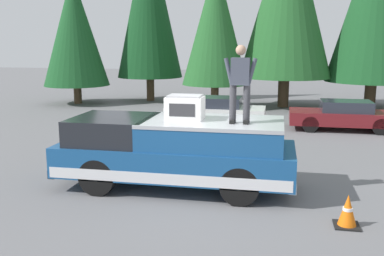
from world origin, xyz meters
TOP-DOWN VIEW (x-y plane):
  - ground_plane at (0.00, 0.00)m, footprint 90.00×90.00m
  - pickup_truck at (0.40, 0.65)m, footprint 2.01×5.54m
  - compressor_unit at (0.41, 0.42)m, footprint 0.65×0.84m
  - person_on_truck_bed at (0.16, -0.86)m, footprint 0.29×0.72m
  - parked_car_maroon at (8.41, -4.21)m, footprint 1.64×4.10m
  - parked_car_white at (8.60, 0.87)m, footprint 1.64×4.10m
  - traffic_cone at (-1.17, -3.03)m, footprint 0.47×0.47m
  - conifer_center_right at (13.12, 1.59)m, footprint 3.38×3.38m
  - conifer_right at (15.42, 5.77)m, footprint 3.77×3.77m
  - conifer_far_right at (13.40, 9.42)m, footprint 3.60×3.60m

SIDE VIEW (x-z plane):
  - ground_plane at x=0.00m, z-range 0.00..0.00m
  - traffic_cone at x=-1.17m, z-range -0.02..0.60m
  - parked_car_maroon at x=8.41m, z-range 0.00..1.16m
  - parked_car_white at x=8.60m, z-range 0.00..1.16m
  - pickup_truck at x=0.40m, z-range 0.05..1.70m
  - compressor_unit at x=0.41m, z-range 1.65..2.21m
  - person_on_truck_bed at x=0.16m, z-range 1.71..3.40m
  - conifer_far_right at x=13.40m, z-range 0.51..7.60m
  - conifer_center_right at x=13.12m, z-range 0.61..8.03m
  - conifer_right at x=15.42m, z-range 0.69..10.80m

